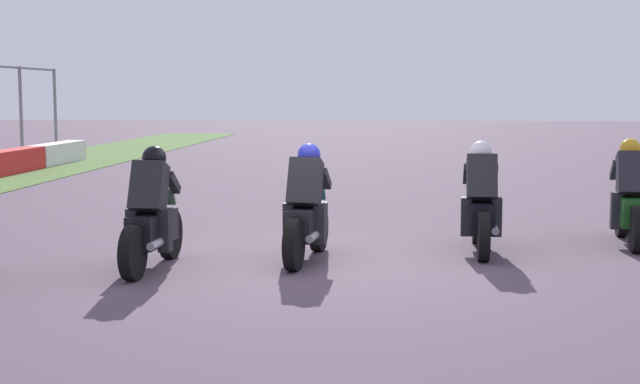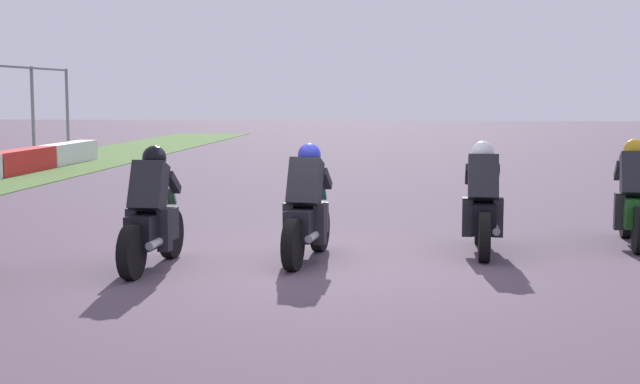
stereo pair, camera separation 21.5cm
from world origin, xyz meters
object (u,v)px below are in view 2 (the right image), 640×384
object	(u,v)px
rider_lane_c	(307,213)
rider_lane_d	(152,218)
rider_lane_a	(634,202)
rider_lane_b	(482,207)

from	to	relation	value
rider_lane_c	rider_lane_d	xyz separation A→B (m)	(-0.71, 1.84, 0.00)
rider_lane_a	rider_lane_b	distance (m)	2.31
rider_lane_b	rider_lane_c	xyz separation A→B (m)	(-0.82, 2.29, 0.00)
rider_lane_a	rider_lane_c	bearing A→B (deg)	115.66
rider_lane_c	rider_lane_d	size ratio (longest dim) A/B	1.00
rider_lane_b	rider_lane_a	bearing A→B (deg)	-68.04
rider_lane_a	rider_lane_d	world-z (taller)	same
rider_lane_b	rider_lane_d	size ratio (longest dim) A/B	1.00
rider_lane_a	rider_lane_c	xyz separation A→B (m)	(-1.61, 4.46, 0.00)
rider_lane_b	rider_lane_d	xyz separation A→B (m)	(-1.53, 4.13, 0.00)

